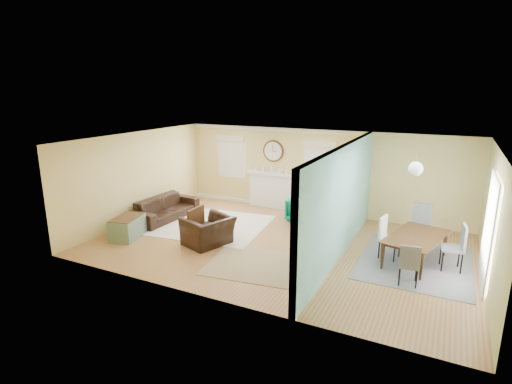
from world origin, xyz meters
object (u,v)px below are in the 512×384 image
Objects in this scene: sofa at (165,208)px; credenza at (341,219)px; dining_table at (417,250)px; green_chair at (301,209)px; eames_chair at (208,231)px.

credenza is (5.03, 1.15, 0.07)m from sofa.
credenza reaches higher than sofa.
dining_table is at bearing -88.33° from sofa.
credenza is (1.34, -0.52, 0.06)m from green_chair.
dining_table is at bearing 123.00° from eames_chair.
sofa is at bearing 104.01° from dining_table.
sofa is 1.59× the size of credenza.
credenza reaches higher than eames_chair.
credenza reaches higher than green_chair.
green_chair is (3.69, 1.66, 0.01)m from sofa.
eames_chair is 0.62× the size of dining_table.
sofa is 4.05m from green_chair.
sofa reaches higher than dining_table.
green_chair reaches higher than dining_table.
green_chair is 0.53× the size of credenza.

